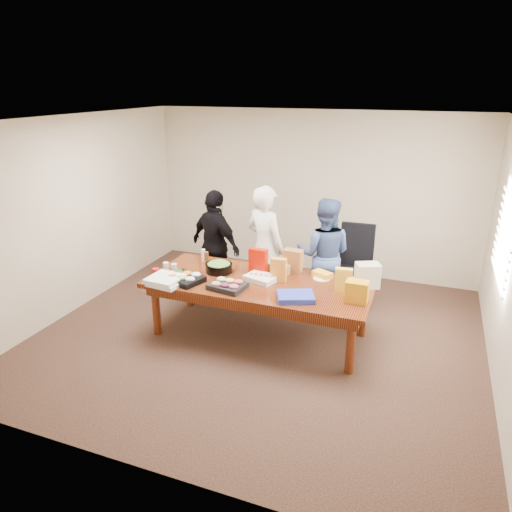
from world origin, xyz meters
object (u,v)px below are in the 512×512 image
at_px(office_chair, 353,270).
at_px(person_right, 324,255).
at_px(conference_table, 259,308).
at_px(person_center, 265,248).
at_px(salad_bowl, 219,268).
at_px(sheet_cake, 261,278).

xyz_separation_m(office_chair, person_right, (-0.39, -0.17, 0.24)).
xyz_separation_m(conference_table, person_right, (0.57, 1.07, 0.44)).
xyz_separation_m(person_center, salad_bowl, (-0.38, -0.74, -0.09)).
xyz_separation_m(conference_table, sheet_cake, (0.01, 0.04, 0.41)).
distance_m(office_chair, salad_bowl, 1.95).
bearing_deg(person_right, conference_table, 54.99).
xyz_separation_m(conference_table, salad_bowl, (-0.61, 0.12, 0.43)).
height_order(office_chair, person_center, person_center).
bearing_deg(sheet_cake, conference_table, -82.75).
bearing_deg(conference_table, person_center, 105.02).
distance_m(conference_table, sheet_cake, 0.41).
distance_m(person_center, person_right, 0.83).
relative_size(conference_table, sheet_cake, 7.41).
height_order(conference_table, sheet_cake, sheet_cake).
bearing_deg(sheet_cake, salad_bowl, -171.15).
xyz_separation_m(conference_table, office_chair, (0.96, 1.25, 0.20)).
bearing_deg(person_right, salad_bowl, 31.87).
distance_m(person_right, sheet_cake, 1.18).
height_order(person_center, person_right, person_center).
distance_m(person_center, sheet_cake, 0.85).
bearing_deg(sheet_cake, person_center, 122.05).
xyz_separation_m(sheet_cake, salad_bowl, (-0.62, 0.08, 0.02)).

